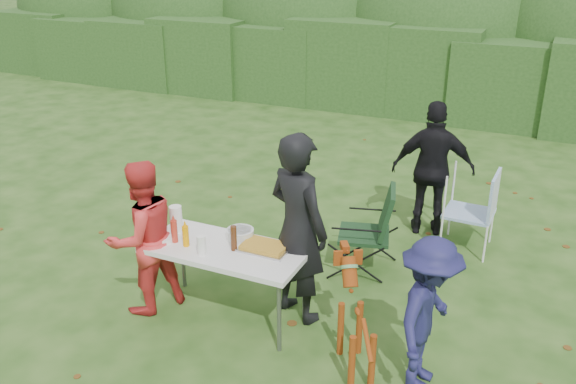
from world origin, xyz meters
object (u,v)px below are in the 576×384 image
at_px(mustard_bottle, 186,236).
at_px(ketchup_bottle, 174,231).
at_px(person_black_puffy, 433,169).
at_px(folding_table, 225,253).
at_px(lawn_chair, 469,210).
at_px(person_red_jacket, 143,238).
at_px(child, 428,315).
at_px(beer_bottle, 234,238).
at_px(camping_chair, 364,230).
at_px(paper_towel_roll, 176,219).
at_px(dog, 357,326).
at_px(person_cook, 298,228).

relative_size(mustard_bottle, ketchup_bottle, 0.91).
bearing_deg(person_black_puffy, folding_table, 49.03).
xyz_separation_m(person_black_puffy, lawn_chair, (0.50, -0.24, -0.34)).
distance_m(person_red_jacket, child, 2.70).
distance_m(person_black_puffy, ketchup_bottle, 3.26).
height_order(child, ketchup_bottle, child).
relative_size(lawn_chair, ketchup_bottle, 4.45).
distance_m(person_black_puffy, beer_bottle, 2.89).
bearing_deg(ketchup_bottle, camping_chair, 46.61).
distance_m(lawn_chair, ketchup_bottle, 3.40).
relative_size(person_black_puffy, paper_towel_roll, 6.35).
xyz_separation_m(dog, paper_towel_roll, (-1.97, 0.36, 0.43)).
bearing_deg(child, lawn_chair, 5.94).
bearing_deg(dog, beer_bottle, 48.06).
relative_size(dog, beer_bottle, 3.90).
bearing_deg(child, camping_chair, 37.46).
xyz_separation_m(folding_table, person_cook, (0.59, 0.32, 0.23)).
bearing_deg(lawn_chair, dog, 81.88).
xyz_separation_m(person_cook, lawn_chair, (1.25, 2.04, -0.43)).
xyz_separation_m(camping_chair, paper_towel_roll, (-1.50, -1.27, 0.38)).
bearing_deg(folding_table, ketchup_bottle, -168.78).
relative_size(person_red_jacket, mustard_bottle, 7.62).
distance_m(person_cook, lawn_chair, 2.43).
xyz_separation_m(person_black_puffy, beer_bottle, (-1.25, -2.61, 0.03)).
relative_size(camping_chair, mustard_bottle, 4.89).
distance_m(folding_table, person_black_puffy, 2.93).
height_order(person_cook, dog, person_cook).
height_order(person_black_puffy, camping_chair, person_black_puffy).
bearing_deg(beer_bottle, person_black_puffy, 64.47).
bearing_deg(person_red_jacket, camping_chair, 156.11).
distance_m(lawn_chair, beer_bottle, 2.96).
distance_m(person_cook, paper_towel_roll, 1.21).
height_order(person_red_jacket, dog, person_red_jacket).
distance_m(person_black_puffy, mustard_bottle, 3.20).
relative_size(folding_table, dog, 1.60).
height_order(child, dog, child).
xyz_separation_m(person_cook, child, (1.32, -0.49, -0.26)).
relative_size(folding_table, child, 1.14).
relative_size(camping_chair, paper_towel_roll, 3.76).
distance_m(ketchup_bottle, beer_bottle, 0.59).
xyz_separation_m(camping_chair, mustard_bottle, (-1.25, -1.49, 0.35)).
height_order(camping_chair, paper_towel_roll, paper_towel_roll).
bearing_deg(camping_chair, ketchup_bottle, 31.40).
relative_size(person_red_jacket, camping_chair, 1.56).
bearing_deg(child, beer_bottle, 89.03).
bearing_deg(mustard_bottle, beer_bottle, 14.26).
bearing_deg(mustard_bottle, person_black_puffy, 58.18).
distance_m(folding_table, lawn_chair, 3.00).
distance_m(folding_table, beer_bottle, 0.20).
bearing_deg(ketchup_bottle, mustard_bottle, -9.80).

